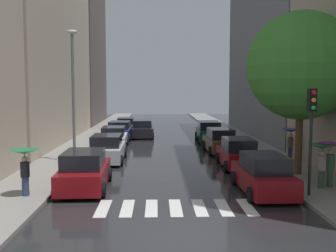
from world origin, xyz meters
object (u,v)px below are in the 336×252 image
Objects in this scene: pedestrian_foreground at (322,154)px; pedestrian_far_side at (291,136)px; parked_car_left_nearest at (84,171)px; parked_car_left_fourth at (120,131)px; pedestrian_by_kerb at (331,154)px; car_midroad at (143,129)px; parked_car_right_nearest at (263,175)px; lamp_post_left at (73,87)px; parked_car_left_third at (114,138)px; parked_car_right_fourth at (209,132)px; street_tree_right at (301,66)px; traffic_light_right_corner at (312,118)px; parked_car_left_fifth at (126,125)px; parked_car_right_second at (238,154)px; parked_car_left_second at (107,149)px; pedestrian_near_tree at (25,160)px; parked_car_right_third at (220,141)px.

pedestrian_far_side is at bearing 66.51° from pedestrian_foreground.
parked_car_left_nearest is at bearing -74.33° from pedestrian_far_side.
pedestrian_by_kerb is at bearing -147.77° from parked_car_left_fourth.
parked_car_left_fourth is 2.47m from car_midroad.
lamp_post_left reaches higher than parked_car_right_nearest.
parked_car_right_nearest reaches higher than parked_car_left_third.
pedestrian_by_kerb is 1.03× the size of pedestrian_far_side.
parked_car_right_fourth is 0.58× the size of street_tree_right.
parked_car_right_nearest is (7.79, -18.57, 0.03)m from parked_car_left_fourth.
pedestrian_by_kerb is 0.24× the size of street_tree_right.
parked_car_right_nearest is 20.89m from car_midroad.
traffic_light_right_corner is (-1.96, -8.13, 1.70)m from pedestrian_far_side.
parked_car_right_fourth reaches higher than parked_car_left_fifth.
car_midroad is 1.08× the size of traffic_light_right_corner.
lamp_post_left is (-1.72, -17.47, 3.80)m from parked_car_left_fifth.
pedestrian_by_kerb is (10.74, -23.87, 0.87)m from parked_car_left_fifth.
parked_car_right_second reaches higher than parked_car_left_fourth.
parked_car_left_third is at bearing 123.34° from traffic_light_right_corner.
lamp_post_left is at bearing 13.83° from parked_car_left_nearest.
pedestrian_by_kerb reaches higher than parked_car_left_third.
parked_car_left_third is (-0.19, 5.64, -0.01)m from parked_car_left_second.
traffic_light_right_corner reaches higher than pedestrian_near_tree.
street_tree_right is (10.39, -10.09, 4.81)m from parked_car_left_third.
traffic_light_right_corner reaches higher than pedestrian_by_kerb.
lamp_post_left reaches higher than car_midroad.
parked_car_left_fifth is 1.01× the size of parked_car_right_nearest.
parked_car_right_third is (7.71, -7.45, 0.03)m from parked_car_left_fourth.
car_midroad is (1.92, 6.77, -0.00)m from parked_car_left_third.
parked_car_right_third is 15.29m from pedestrian_near_tree.
parked_car_left_third is at bearing -1.59° from parked_car_left_nearest.
parked_car_left_second is 0.55× the size of street_tree_right.
parked_car_left_nearest is at bearing -74.50° from lamp_post_left.
car_midroad is 2.48× the size of pedestrian_near_tree.
pedestrian_far_side is 0.25× the size of lamp_post_left.
parked_car_right_second is 5.96m from pedestrian_foreground.
pedestrian_far_side is at bearing -109.33° from pedestrian_near_tree.
traffic_light_right_corner is (9.28, -25.28, 2.56)m from parked_car_left_fifth.
parked_car_left_fourth is 0.92× the size of car_midroad.
parked_car_right_third is 10.89m from lamp_post_left.
traffic_light_right_corner reaches higher than parked_car_right_nearest.
pedestrian_foreground reaches higher than parked_car_left_nearest.
street_tree_right reaches higher than lamp_post_left.
pedestrian_near_tree is (-9.74, -11.77, 0.80)m from parked_car_right_third.
parked_car_right_nearest is 1.05× the size of traffic_light_right_corner.
parked_car_left_third is 15.38m from parked_car_right_nearest.
pedestrian_by_kerb is (3.14, -16.67, 0.79)m from parked_car_right_fourth.
car_midroad is at bearing 21.77° from parked_car_right_second.
parked_car_right_second is at bearing 179.73° from parked_car_right_third.
pedestrian_by_kerb is at bearing -82.80° from parked_car_right_nearest.
parked_car_left_fifth is 2.42× the size of pedestrian_near_tree.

